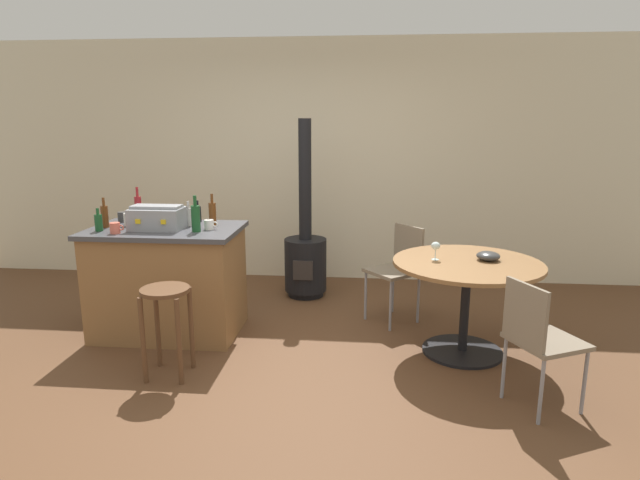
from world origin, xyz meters
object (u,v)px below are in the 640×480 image
(cup_1, at_px, (115,228))
(cup_2, at_px, (155,217))
(bottle_4, at_px, (212,213))
(toolbox, at_px, (157,218))
(dining_table, at_px, (466,283))
(bottle_1, at_px, (196,218))
(bottle_0, at_px, (105,216))
(cup_0, at_px, (209,225))
(bottle_5, at_px, (99,222))
(cup_3, at_px, (122,217))
(bottle_6, at_px, (198,214))
(wood_stove, at_px, (305,254))
(folding_chair_far, at_px, (538,335))
(folding_chair_near, at_px, (398,265))
(bottle_3, at_px, (189,217))
(wooden_stool, at_px, (166,311))
(kitchen_island, at_px, (168,280))
(wine_glass, at_px, (436,247))
(cup_4, at_px, (129,219))
(bottle_2, at_px, (138,208))
(serving_bowl, at_px, (488,256))

(cup_1, bearing_deg, cup_2, 76.32)
(bottle_4, bearing_deg, toolbox, -156.15)
(dining_table, height_order, bottle_1, bottle_1)
(bottle_0, height_order, cup_0, bottle_0)
(bottle_5, xyz_separation_m, cup_3, (0.01, 0.41, -0.03))
(bottle_5, bearing_deg, bottle_4, 19.36)
(bottle_0, distance_m, cup_0, 0.90)
(toolbox, distance_m, bottle_6, 0.42)
(wood_stove, distance_m, bottle_1, 1.55)
(folding_chair_far, bearing_deg, bottle_1, 160.46)
(folding_chair_near, distance_m, folding_chair_far, 1.69)
(folding_chair_near, height_order, wood_stove, wood_stove)
(bottle_1, height_order, bottle_3, bottle_1)
(wooden_stool, bearing_deg, cup_3, 127.05)
(cup_1, distance_m, cup_3, 0.52)
(kitchen_island, bearing_deg, wine_glass, -4.13)
(folding_chair_near, xyz_separation_m, bottle_6, (-1.80, -0.20, 0.48))
(cup_1, xyz_separation_m, cup_2, (0.12, 0.51, 0.00))
(bottle_5, bearing_deg, wood_stove, 39.69)
(kitchen_island, xyz_separation_m, toolbox, (-0.04, -0.06, 0.56))
(cup_0, relative_size, cup_2, 0.95)
(wine_glass, bearing_deg, bottle_1, 178.94)
(wine_glass, bearing_deg, dining_table, -7.68)
(bottle_3, height_order, bottle_5, bottle_3)
(bottle_3, relative_size, wine_glass, 1.49)
(bottle_0, relative_size, cup_4, 2.16)
(folding_chair_near, bearing_deg, cup_0, -162.08)
(cup_0, bearing_deg, bottle_2, 158.25)
(folding_chair_near, distance_m, cup_0, 1.73)
(bottle_2, height_order, cup_2, bottle_2)
(bottle_1, relative_size, cup_0, 2.60)
(wooden_stool, height_order, folding_chair_near, folding_chair_near)
(bottle_1, bearing_deg, wooden_stool, -92.24)
(dining_table, bearing_deg, cup_0, 175.45)
(bottle_3, distance_m, cup_0, 0.25)
(bottle_1, bearing_deg, folding_chair_near, 20.12)
(wood_stove, relative_size, bottle_6, 9.57)
(bottle_0, height_order, serving_bowl, bottle_0)
(bottle_5, relative_size, wine_glass, 1.32)
(wooden_stool, bearing_deg, dining_table, 15.15)
(cup_1, relative_size, serving_bowl, 0.64)
(dining_table, distance_m, bottle_5, 2.99)
(wooden_stool, xyz_separation_m, folding_chair_far, (2.50, -0.22, 0.01))
(cup_2, bearing_deg, bottle_2, 174.74)
(bottle_0, height_order, bottle_4, bottle_4)
(dining_table, bearing_deg, bottle_6, 168.02)
(dining_table, height_order, cup_3, cup_3)
(wood_stove, relative_size, wine_glass, 12.79)
(dining_table, bearing_deg, wood_stove, 137.74)
(toolbox, bearing_deg, bottle_0, 177.26)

